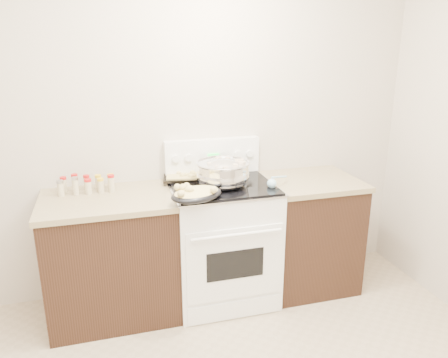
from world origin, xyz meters
name	(u,v)px	position (x,y,z in m)	size (l,w,h in m)	color
room_shell	(234,113)	(0.00, 0.00, 1.70)	(4.10, 3.60, 2.75)	#BFB3A5
counter_left	(112,256)	(-0.48, 1.43, 0.46)	(0.93, 0.67, 0.92)	black
counter_right	(307,232)	(1.08, 1.43, 0.46)	(0.73, 0.67, 0.92)	black
kitchen_range	(222,240)	(0.35, 1.42, 0.49)	(0.78, 0.73, 1.22)	white
mixing_bowl	(223,173)	(0.35, 1.39, 1.04)	(0.46, 0.46, 0.24)	silver
roasting_pan	(196,194)	(0.09, 1.14, 0.99)	(0.44, 0.38, 0.12)	black
baking_sheet	(193,175)	(0.18, 1.65, 0.96)	(0.49, 0.39, 0.06)	black
wooden_spoon	(228,186)	(0.37, 1.34, 0.95)	(0.08, 0.25, 0.04)	tan
blue_ladle	(273,183)	(0.69, 1.27, 0.97)	(0.21, 0.18, 0.09)	#97C7E1
spice_jars	(87,184)	(-0.61, 1.58, 0.98)	(0.39, 0.15, 0.13)	#BFB28C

